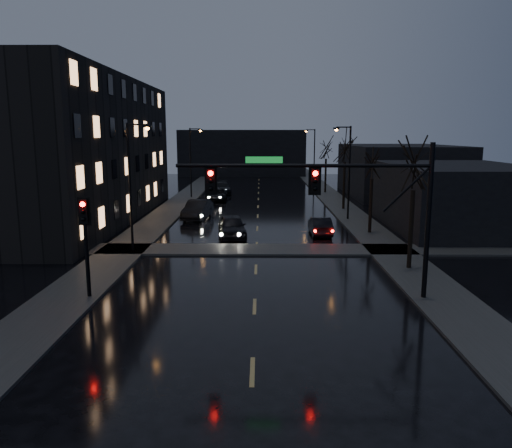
{
  "coord_description": "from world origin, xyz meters",
  "views": [
    {
      "loc": [
        0.25,
        -12.56,
        7.36
      ],
      "look_at": [
        0.04,
        10.35,
        3.2
      ],
      "focal_mm": 35.0,
      "sensor_mm": 36.0,
      "label": 1
    }
  ],
  "objects_px": {
    "lead_car": "(320,226)",
    "oncoming_car_c": "(216,195)",
    "oncoming_car_d": "(222,188)",
    "oncoming_car_a": "(232,226)",
    "oncoming_car_b": "(198,210)"
  },
  "relations": [
    {
      "from": "oncoming_car_b",
      "to": "oncoming_car_d",
      "type": "bearing_deg",
      "value": 95.47
    },
    {
      "from": "oncoming_car_d",
      "to": "lead_car",
      "type": "distance_m",
      "value": 27.05
    },
    {
      "from": "oncoming_car_d",
      "to": "lead_car",
      "type": "bearing_deg",
      "value": -77.58
    },
    {
      "from": "oncoming_car_c",
      "to": "oncoming_car_d",
      "type": "xyz_separation_m",
      "value": [
        0.16,
        6.54,
        0.06
      ]
    },
    {
      "from": "lead_car",
      "to": "oncoming_car_b",
      "type": "bearing_deg",
      "value": -35.39
    },
    {
      "from": "oncoming_car_a",
      "to": "oncoming_car_c",
      "type": "xyz_separation_m",
      "value": [
        -2.87,
        19.86,
        -0.12
      ]
    },
    {
      "from": "oncoming_car_a",
      "to": "lead_car",
      "type": "relative_size",
      "value": 1.16
    },
    {
      "from": "oncoming_car_b",
      "to": "oncoming_car_c",
      "type": "height_order",
      "value": "oncoming_car_b"
    },
    {
      "from": "oncoming_car_d",
      "to": "lead_car",
      "type": "relative_size",
      "value": 1.26
    },
    {
      "from": "oncoming_car_b",
      "to": "oncoming_car_d",
      "type": "relative_size",
      "value": 0.98
    },
    {
      "from": "oncoming_car_a",
      "to": "lead_car",
      "type": "height_order",
      "value": "oncoming_car_a"
    },
    {
      "from": "oncoming_car_c",
      "to": "oncoming_car_d",
      "type": "height_order",
      "value": "oncoming_car_d"
    },
    {
      "from": "oncoming_car_c",
      "to": "oncoming_car_d",
      "type": "relative_size",
      "value": 0.96
    },
    {
      "from": "oncoming_car_b",
      "to": "oncoming_car_d",
      "type": "height_order",
      "value": "oncoming_car_b"
    },
    {
      "from": "lead_car",
      "to": "oncoming_car_c",
      "type": "bearing_deg",
      "value": -64.47
    }
  ]
}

